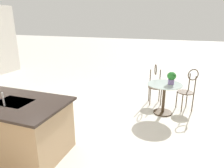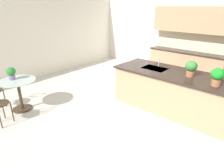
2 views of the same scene
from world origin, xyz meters
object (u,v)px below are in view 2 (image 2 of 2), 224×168
at_px(potted_plant_on_table, 11,73).
at_px(bistro_table, 19,92).
at_px(potted_plant_counter_near, 191,68).
at_px(potted_plant_counter_far, 217,76).

bearing_deg(potted_plant_on_table, bistro_table, 18.82).
distance_m(potted_plant_counter_near, potted_plant_counter_far, 0.58).
bearing_deg(potted_plant_counter_near, potted_plant_counter_far, -18.60).
bearing_deg(bistro_table, potted_plant_counter_far, 31.19).
bearing_deg(potted_plant_counter_far, bistro_table, -148.81).
relative_size(potted_plant_on_table, potted_plant_counter_near, 0.86).
relative_size(potted_plant_on_table, potted_plant_counter_far, 0.85).
xyz_separation_m(potted_plant_counter_near, potted_plant_counter_far, (0.55, -0.19, 0.00)).
distance_m(bistro_table, potted_plant_counter_far, 4.19).
bearing_deg(potted_plant_on_table, potted_plant_counter_near, 37.23).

